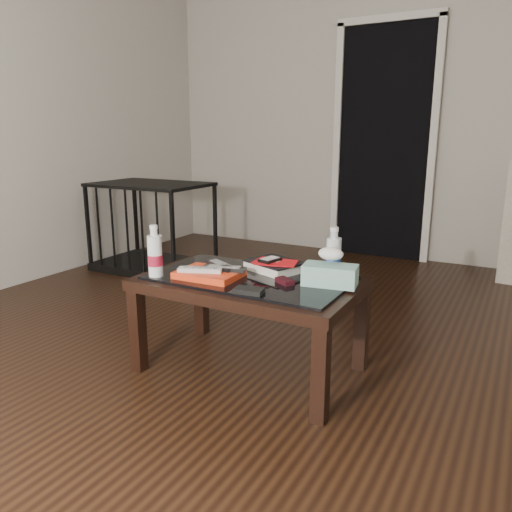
{
  "coord_description": "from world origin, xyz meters",
  "views": [
    {
      "loc": [
        0.78,
        -1.99,
        1.11
      ],
      "look_at": [
        -0.3,
        -0.03,
        0.55
      ],
      "focal_mm": 35.0,
      "sensor_mm": 36.0,
      "label": 1
    }
  ],
  "objects": [
    {
      "name": "water_bottle_left",
      "position": [
        -0.69,
        -0.28,
        0.58
      ],
      "size": [
        0.07,
        0.07,
        0.24
      ],
      "primitive_type": "cylinder",
      "rotation": [
        0.0,
        0.0,
        0.06
      ],
      "color": "white",
      "rests_on": "coffee_table"
    },
    {
      "name": "remote_silver",
      "position": [
        -0.49,
        -0.21,
        0.5
      ],
      "size": [
        0.2,
        0.12,
        0.02
      ],
      "primitive_type": "cube",
      "rotation": [
        0.0,
        0.0,
        0.38
      ],
      "color": "silver",
      "rests_on": "magazines"
    },
    {
      "name": "ground",
      "position": [
        0.0,
        0.0,
        0.0
      ],
      "size": [
        5.0,
        5.0,
        0.0
      ],
      "primitive_type": "plane",
      "color": "black",
      "rests_on": "ground"
    },
    {
      "name": "coffee_table",
      "position": [
        -0.31,
        -0.08,
        0.4
      ],
      "size": [
        1.0,
        0.6,
        0.46
      ],
      "color": "black",
      "rests_on": "ground"
    },
    {
      "name": "remote_black_front",
      "position": [
        -0.41,
        -0.14,
        0.5
      ],
      "size": [
        0.21,
        0.1,
        0.02
      ],
      "primitive_type": "cube",
      "rotation": [
        0.0,
        0.0,
        0.26
      ],
      "color": "black",
      "rests_on": "magazines"
    },
    {
      "name": "dvd_mailers",
      "position": [
        -0.25,
        0.06,
        0.51
      ],
      "size": [
        0.2,
        0.15,
        0.01
      ],
      "primitive_type": "cube",
      "rotation": [
        0.0,
        0.0,
        0.07
      ],
      "color": "red",
      "rests_on": "textbook"
    },
    {
      "name": "textbook",
      "position": [
        -0.26,
        0.07,
        0.48
      ],
      "size": [
        0.3,
        0.27,
        0.05
      ],
      "primitive_type": "cube",
      "rotation": [
        0.0,
        0.0,
        -0.35
      ],
      "color": "black",
      "rests_on": "coffee_table"
    },
    {
      "name": "doorway",
      "position": [
        -0.4,
        2.47,
        1.02
      ],
      "size": [
        0.9,
        0.08,
        2.07
      ],
      "color": "black",
      "rests_on": "ground"
    },
    {
      "name": "pet_crate",
      "position": [
        -1.9,
        1.11,
        0.23
      ],
      "size": [
        0.91,
        0.61,
        0.71
      ],
      "rotation": [
        0.0,
        0.0,
        0.01
      ],
      "color": "black",
      "rests_on": "ground"
    },
    {
      "name": "tissue_box",
      "position": [
        0.06,
        -0.03,
        0.51
      ],
      "size": [
        0.25,
        0.15,
        0.09
      ],
      "primitive_type": "cube",
      "rotation": [
        0.0,
        0.0,
        0.16
      ],
      "color": "#227D7A",
      "rests_on": "coffee_table"
    },
    {
      "name": "flip_phone",
      "position": [
        -0.12,
        -0.1,
        0.47
      ],
      "size": [
        0.1,
        0.09,
        0.02
      ],
      "primitive_type": "cube",
      "rotation": [
        0.0,
        0.0,
        -0.55
      ],
      "color": "black",
      "rests_on": "coffee_table"
    },
    {
      "name": "ipod",
      "position": [
        -0.27,
        0.04,
        0.52
      ],
      "size": [
        0.09,
        0.12,
        0.02
      ],
      "primitive_type": "cube",
      "rotation": [
        0.0,
        0.0,
        -0.24
      ],
      "color": "black",
      "rests_on": "dvd_mailers"
    },
    {
      "name": "magazines",
      "position": [
        -0.47,
        -0.17,
        0.48
      ],
      "size": [
        0.29,
        0.22,
        0.03
      ],
      "primitive_type": "cube",
      "rotation": [
        0.0,
        0.0,
        0.04
      ],
      "color": "red",
      "rests_on": "coffee_table"
    },
    {
      "name": "remote_black_back",
      "position": [
        -0.45,
        -0.1,
        0.5
      ],
      "size": [
        0.2,
        0.14,
        0.02
      ],
      "primitive_type": "cube",
      "rotation": [
        0.0,
        0.0,
        -0.47
      ],
      "color": "black",
      "rests_on": "magazines"
    },
    {
      "name": "wallet",
      "position": [
        -0.19,
        -0.29,
        0.47
      ],
      "size": [
        0.13,
        0.09,
        0.02
      ],
      "primitive_type": "cube",
      "rotation": [
        0.0,
        0.0,
        0.14
      ],
      "color": "black",
      "rests_on": "coffee_table"
    },
    {
      "name": "water_bottle_right",
      "position": [
        0.04,
        0.07,
        0.58
      ],
      "size": [
        0.07,
        0.07,
        0.24
      ],
      "primitive_type": "cylinder",
      "rotation": [
        0.0,
        0.0,
        -0.15
      ],
      "color": "silver",
      "rests_on": "coffee_table"
    }
  ]
}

